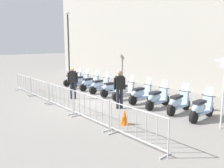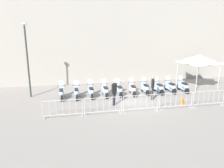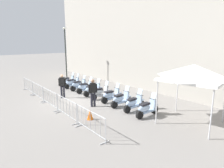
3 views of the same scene
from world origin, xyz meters
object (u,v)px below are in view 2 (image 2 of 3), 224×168
object	(u,v)px
motorcycle_2	(91,92)
motorcycle_4	(119,90)
barrier_segment_2	(141,103)
traffic_cone	(182,100)
barrier_segment_4	(209,99)
officer_mid_plaza	(114,91)
motorcycle_3	(105,91)
motorcycle_8	(171,87)
motorcycle_9	(183,87)
canopy_tent	(199,59)
officer_near_row_end	(153,86)
motorcycle_5	(133,89)
barrier_segment_3	(176,101)
motorcycle_6	(145,88)
motorcycle_7	(159,88)
motorcycle_0	(62,93)
motorcycle_1	(77,93)
barrier_segment_1	(103,106)
street_lamp	(27,53)
barrier_segment_0	(63,109)

from	to	relation	value
motorcycle_2	motorcycle_4	distance (m)	2.15
barrier_segment_2	traffic_cone	world-z (taller)	barrier_segment_2
barrier_segment_4	officer_mid_plaza	distance (m)	6.24
motorcycle_3	traffic_cone	distance (m)	5.57
officer_mid_plaza	traffic_cone	distance (m)	4.75
motorcycle_4	motorcycle_8	world-z (taller)	same
motorcycle_9	canopy_tent	world-z (taller)	canopy_tent
motorcycle_8	officer_mid_plaza	bearing A→B (deg)	-168.25
officer_near_row_end	officer_mid_plaza	size ratio (longest dim) A/B	1.00
motorcycle_4	motorcycle_5	size ratio (longest dim) A/B	1.01
barrier_segment_3	officer_near_row_end	xyz separation A→B (m)	(-0.33, 2.22, 0.45)
barrier_segment_4	motorcycle_6	bearing A→B (deg)	120.54
motorcycle_3	motorcycle_8	world-z (taller)	same
motorcycle_8	motorcycle_9	xyz separation A→B (m)	(1.04, -0.28, 0.00)
motorcycle_2	motorcycle_8	size ratio (longest dim) A/B	1.00
motorcycle_6	barrier_segment_2	bearing A→B (deg)	-124.51
motorcycle_7	barrier_segment_2	bearing A→B (deg)	-137.97
motorcycle_7	canopy_tent	distance (m)	4.65
motorcycle_2	barrier_segment_3	size ratio (longest dim) A/B	0.77
motorcycle_0	motorcycle_1	bearing A→B (deg)	-14.12
barrier_segment_3	barrier_segment_4	bearing A→B (deg)	-10.22
motorcycle_2	barrier_segment_1	xyz separation A→B (m)	(-0.28, -3.50, 0.07)
motorcycle_6	barrier_segment_4	distance (m)	4.72
motorcycle_6	street_lamp	bearing A→B (deg)	163.43
motorcycle_4	officer_near_row_end	distance (m)	2.61
motorcycle_1	barrier_segment_0	world-z (taller)	motorcycle_1
motorcycle_0	traffic_cone	xyz separation A→B (m)	(7.53, -4.09, -0.18)
motorcycle_6	traffic_cone	size ratio (longest dim) A/B	3.11
officer_mid_plaza	officer_near_row_end	bearing A→B (deg)	2.28
motorcycle_1	barrier_segment_2	world-z (taller)	motorcycle_1
motorcycle_9	motorcycle_3	bearing A→B (deg)	169.45
barrier_segment_0	officer_mid_plaza	xyz separation A→B (m)	(3.54, 0.85, 0.45)
motorcycle_4	officer_near_row_end	size ratio (longest dim) A/B	0.99
motorcycle_2	barrier_segment_0	xyz separation A→B (m)	(-2.59, -3.09, 0.07)
motorcycle_2	motorcycle_0	bearing A→B (deg)	168.71
motorcycle_9	barrier_segment_0	xyz separation A→B (m)	(-10.00, -1.70, 0.07)
motorcycle_0	motorcycle_4	world-z (taller)	same
motorcycle_7	traffic_cone	size ratio (longest dim) A/B	3.14
motorcycle_4	motorcycle_7	size ratio (longest dim) A/B	1.00
motorcycle_0	barrier_segment_2	bearing A→B (deg)	-46.37
motorcycle_2	barrier_segment_3	distance (m)	6.13
motorcycle_2	canopy_tent	distance (m)	9.69
motorcycle_5	motorcycle_6	world-z (taller)	same
barrier_segment_2	canopy_tent	distance (m)	8.35
street_lamp	officer_mid_plaza	xyz separation A→B (m)	(5.15, -4.06, -2.34)
motorcycle_4	barrier_segment_4	xyz separation A→B (m)	(4.53, -4.36, 0.07)
motorcycle_8	officer_mid_plaza	size ratio (longest dim) A/B	1.00
barrier_segment_0	barrier_segment_3	xyz separation A→B (m)	(6.92, -1.25, 0.00)
motorcycle_8	motorcycle_9	world-z (taller)	same
motorcycle_2	motorcycle_5	world-z (taller)	same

